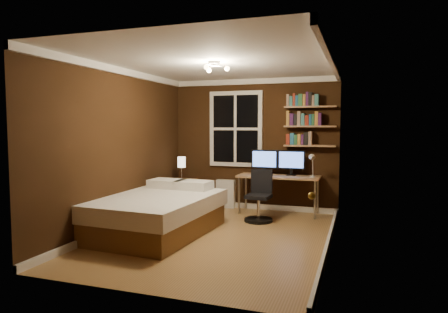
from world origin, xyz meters
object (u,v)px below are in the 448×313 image
(desk, at_px, (279,179))
(monitor_right, at_px, (291,163))
(desk_lamp, at_px, (312,165))
(monitor_left, at_px, (264,162))
(bedside_lamp, at_px, (182,168))
(nightstand, at_px, (182,195))
(bed, at_px, (156,213))
(radiator, at_px, (226,194))
(office_chair, at_px, (259,203))

(desk, height_order, monitor_right, monitor_right)
(desk, xyz_separation_m, desk_lamp, (0.62, -0.13, 0.28))
(monitor_left, bearing_deg, desk_lamp, -12.66)
(bedside_lamp, xyz_separation_m, desk_lamp, (2.41, 0.18, 0.12))
(bedside_lamp, relative_size, desk, 0.29)
(bedside_lamp, bearing_deg, monitor_right, 10.78)
(nightstand, relative_size, desk, 0.40)
(monitor_left, distance_m, desk_lamp, 0.92)
(bed, height_order, desk_lamp, desk_lamp)
(monitor_left, height_order, monitor_right, same)
(bedside_lamp, relative_size, radiator, 0.79)
(monitor_right, bearing_deg, nightstand, -169.22)
(desk_lamp, bearing_deg, monitor_left, 167.34)
(monitor_left, xyz_separation_m, desk_lamp, (0.90, -0.20, -0.01))
(bed, distance_m, office_chair, 1.78)
(bed, bearing_deg, monitor_right, 52.73)
(bedside_lamp, height_order, radiator, bedside_lamp)
(desk_lamp, bearing_deg, nightstand, -175.69)
(bed, relative_size, radiator, 3.91)
(monitor_right, relative_size, office_chair, 0.57)
(office_chair, bearing_deg, monitor_left, 100.11)
(nightstand, distance_m, monitor_right, 2.15)
(radiator, height_order, desk, desk)
(monitor_right, distance_m, office_chair, 1.05)
(radiator, xyz_separation_m, monitor_left, (0.80, -0.12, 0.66))
(bed, height_order, monitor_left, monitor_left)
(bedside_lamp, distance_m, desk, 1.83)
(desk_lamp, distance_m, office_chair, 1.15)
(bed, bearing_deg, nightstand, 104.53)
(bed, xyz_separation_m, nightstand, (-0.32, 1.60, -0.01))
(nightstand, xyz_separation_m, bedside_lamp, (0.00, 0.00, 0.51))
(nightstand, bearing_deg, desk, 13.23)
(radiator, relative_size, monitor_left, 1.11)
(monitor_left, relative_size, office_chair, 0.57)
(bedside_lamp, xyz_separation_m, monitor_left, (1.51, 0.38, 0.13))
(desk_lamp, xyz_separation_m, office_chair, (-0.81, -0.54, -0.61))
(bed, relative_size, office_chair, 2.49)
(office_chair, bearing_deg, bedside_lamp, 170.62)
(bed, xyz_separation_m, desk_lamp, (2.09, 1.79, 0.62))
(radiator, relative_size, desk_lamp, 1.25)
(bed, bearing_deg, monitor_left, 62.22)
(radiator, bearing_deg, desk_lamp, -10.72)
(desk_lamp, bearing_deg, monitor_right, 153.07)
(monitor_left, bearing_deg, monitor_right, 0.00)
(desk, xyz_separation_m, monitor_left, (-0.28, 0.07, 0.29))
(desk, height_order, desk_lamp, desk_lamp)
(bedside_lamp, distance_m, radiator, 1.02)
(desk, bearing_deg, nightstand, -170.24)
(bedside_lamp, xyz_separation_m, radiator, (0.71, 0.50, -0.53))
(bed, distance_m, bedside_lamp, 1.71)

